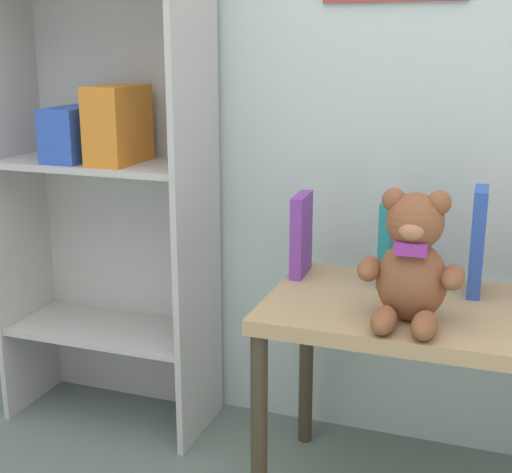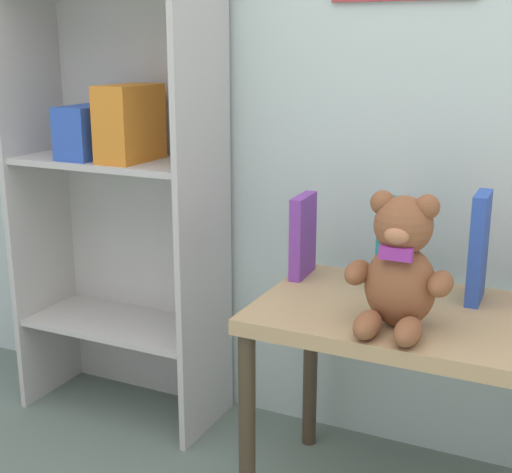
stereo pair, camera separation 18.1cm
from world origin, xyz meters
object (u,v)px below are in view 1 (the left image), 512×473
at_px(display_table, 419,334).
at_px(teddy_bear, 412,263).
at_px(bookshelf_side, 106,128).
at_px(book_standing_blue, 478,241).
at_px(book_standing_purple, 301,235).
at_px(book_standing_teal, 387,240).

height_order(display_table, teddy_bear, teddy_bear).
height_order(bookshelf_side, book_standing_blue, bookshelf_side).
bearing_deg(book_standing_blue, display_table, -132.26).
height_order(teddy_bear, book_standing_purple, teddy_bear).
xyz_separation_m(book_standing_teal, book_standing_blue, (0.22, -0.02, 0.02)).
bearing_deg(book_standing_blue, book_standing_purple, 178.48).
height_order(teddy_bear, book_standing_blue, teddy_bear).
relative_size(display_table, book_standing_purple, 3.36).
height_order(book_standing_teal, book_standing_blue, book_standing_blue).
bearing_deg(bookshelf_side, book_standing_blue, -3.32).
bearing_deg(teddy_bear, display_table, 83.51).
bearing_deg(teddy_bear, book_standing_blue, 63.14).
bearing_deg(book_standing_teal, display_table, -55.25).
bearing_deg(bookshelf_side, display_table, -11.37).
xyz_separation_m(book_standing_purple, book_standing_teal, (0.22, 0.02, 0.00)).
bearing_deg(display_table, teddy_bear, -96.49).
relative_size(bookshelf_side, teddy_bear, 5.40).
relative_size(teddy_bear, book_standing_purple, 1.37).
relative_size(bookshelf_side, book_standing_blue, 6.11).
bearing_deg(display_table, book_standing_purple, 158.82).
bearing_deg(display_table, book_standing_blue, 49.21).
xyz_separation_m(book_standing_purple, book_standing_blue, (0.44, -0.00, 0.02)).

